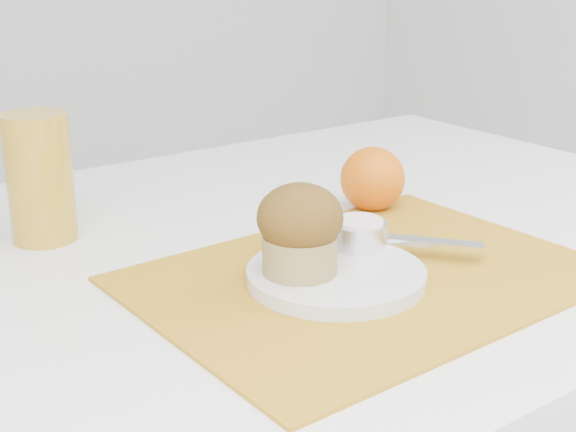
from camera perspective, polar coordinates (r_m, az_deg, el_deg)
placemat at (r=0.81m, az=5.65°, el=-4.30°), size 0.46×0.34×0.00m
plate at (r=0.79m, az=3.43°, el=-4.23°), size 0.20×0.20×0.01m
ramekin at (r=0.84m, az=5.04°, el=-1.28°), size 0.07×0.07×0.03m
cream at (r=0.83m, az=5.06°, el=-0.45°), size 0.05×0.05×0.01m
raspberry_near at (r=0.83m, az=1.90°, el=-1.63°), size 0.02×0.02×0.02m
raspberry_far at (r=0.83m, az=2.46°, el=-1.71°), size 0.02×0.02×0.02m
butter_knife at (r=0.86m, az=6.36°, el=-1.53°), size 0.15×0.18×0.01m
orange at (r=1.00m, az=6.03°, el=2.63°), size 0.08×0.08×0.08m
juice_glass at (r=0.93m, az=-17.23°, el=2.61°), size 0.09×0.09×0.14m
muffin at (r=0.76m, az=0.86°, el=-0.91°), size 0.08×0.08×0.09m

